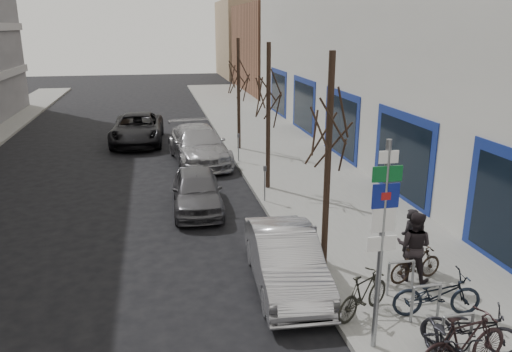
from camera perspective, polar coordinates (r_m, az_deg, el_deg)
name	(u,v)px	position (r m, az deg, el deg)	size (l,w,h in m)	color
sidewalk_east	(315,186)	(19.51, 6.80, -1.14)	(5.00, 70.00, 0.15)	slate
commercial_building	(512,47)	(29.97, 27.23, 13.00)	(20.00, 32.00, 10.00)	#B7B7B2
brick_building_far	(304,48)	(49.79, 5.53, 14.34)	(12.00, 14.00, 8.00)	brown
tan_building_far	(273,39)	(64.38, 1.98, 15.38)	(13.00, 12.00, 9.00)	#937A5B
highway_sign_pole	(382,235)	(9.23, 14.21, -6.55)	(0.55, 0.10, 4.20)	gray
bike_rack	(426,299)	(11.12, 18.86, -13.11)	(0.66, 2.26, 0.83)	gray
tree_near	(330,111)	(11.97, 8.45, 7.33)	(1.80, 1.80, 5.50)	black
tree_mid	(269,82)	(18.16, 1.44, 10.67)	(1.80, 1.80, 5.50)	black
tree_far	(238,68)	(24.52, -2.03, 12.24)	(1.80, 1.80, 5.50)	black
meter_front	(314,246)	(12.31, 6.62, -7.90)	(0.10, 0.08, 1.27)	gray
meter_mid	(265,180)	(17.27, 1.02, -0.46)	(0.10, 0.08, 1.27)	gray
meter_back	(238,145)	(22.49, -2.02, 3.60)	(0.10, 0.08, 1.27)	gray
bike_near_left	(447,343)	(9.78, 21.02, -17.38)	(0.56, 1.86, 1.14)	black
bike_near_right	(464,342)	(9.87, 22.68, -17.14)	(0.57, 1.92, 1.16)	black
bike_mid_curb	(437,291)	(11.35, 20.01, -12.21)	(0.57, 1.88, 1.15)	black
bike_mid_inner	(364,294)	(10.98, 12.19, -13.00)	(0.49, 1.63, 0.99)	black
bike_far_curb	(470,324)	(10.51, 23.31, -15.30)	(0.53, 1.77, 1.08)	black
bike_far_inner	(416,264)	(12.66, 17.81, -9.50)	(0.44, 1.48, 0.90)	black
parked_car_front	(286,260)	(12.05, 3.41, -9.53)	(1.48, 4.24, 1.40)	#B4B3B9
parked_car_mid	(197,190)	(17.07, -6.76, -1.60)	(1.63, 4.04, 1.38)	#4E4D52
parked_car_back	(198,145)	(23.04, -6.60, 3.56)	(2.28, 5.61, 1.63)	#98979C
lane_car	(137,129)	(27.45, -13.40, 5.28)	(2.60, 5.64, 1.57)	black
pedestrian_near	(409,238)	(13.19, 17.04, -6.79)	(0.56, 0.37, 1.55)	black
pedestrian_far	(414,246)	(12.53, 17.60, -7.61)	(0.65, 0.44, 1.75)	black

